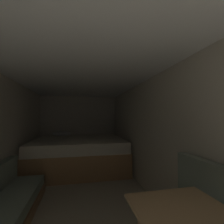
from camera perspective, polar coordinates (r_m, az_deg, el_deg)
name	(u,v)px	position (r m, az deg, el deg)	size (l,w,h in m)	color
ground_plane	(79,203)	(2.99, -11.90, -29.46)	(7.56, 7.56, 0.00)	#A39984
wall_back	(79,127)	(5.47, -11.81, -5.43)	(2.58, 0.05, 2.09)	beige
wall_right	(151,136)	(2.96, 13.79, -8.47)	(0.05, 5.56, 2.09)	beige
ceiling_slab	(80,73)	(2.75, -11.60, 13.49)	(2.58, 5.56, 0.05)	white
bed	(79,153)	(4.51, -11.90, -14.47)	(2.36, 1.98, 0.95)	#9E7247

